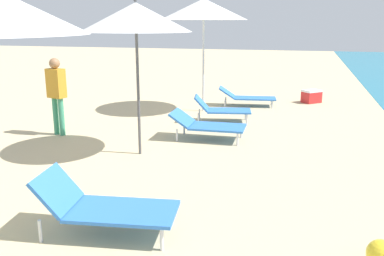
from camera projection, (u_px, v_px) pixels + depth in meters
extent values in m
cube|color=blue|center=(123.00, 211.00, 4.63)|extent=(1.25, 0.82, 0.04)
cube|color=blue|center=(57.00, 190.00, 4.67)|extent=(0.44, 0.71, 0.41)
cylinder|color=silver|center=(171.00, 215.00, 4.88)|extent=(0.04, 0.04, 0.26)
cylinder|color=silver|center=(162.00, 239.00, 4.33)|extent=(0.04, 0.04, 0.26)
cylinder|color=silver|center=(63.00, 208.00, 5.04)|extent=(0.04, 0.04, 0.26)
cylinder|color=silver|center=(40.00, 231.00, 4.49)|extent=(0.04, 0.04, 0.26)
cylinder|color=#4C4C51|center=(138.00, 95.00, 7.29)|extent=(0.05, 0.05, 2.14)
cone|color=white|center=(136.00, 17.00, 6.96)|extent=(1.88, 1.88, 0.48)
sphere|color=#4C4C51|center=(135.00, 0.00, 6.90)|extent=(0.06, 0.06, 0.06)
cube|color=blue|center=(218.00, 127.00, 8.35)|extent=(1.10, 0.71, 0.04)
cube|color=blue|center=(182.00, 118.00, 8.48)|extent=(0.43, 0.69, 0.29)
cylinder|color=silver|center=(241.00, 132.00, 8.56)|extent=(0.04, 0.04, 0.25)
cylinder|color=silver|center=(238.00, 139.00, 8.02)|extent=(0.04, 0.04, 0.25)
cylinder|color=silver|center=(184.00, 128.00, 8.84)|extent=(0.04, 0.04, 0.25)
cylinder|color=silver|center=(177.00, 135.00, 8.29)|extent=(0.04, 0.04, 0.25)
cylinder|color=silver|center=(203.00, 67.00, 10.88)|extent=(0.05, 0.05, 2.35)
cone|color=white|center=(204.00, 9.00, 10.53)|extent=(2.22, 2.22, 0.52)
cube|color=blue|center=(255.00, 98.00, 11.74)|extent=(1.22, 0.70, 0.04)
cube|color=blue|center=(227.00, 92.00, 11.80)|extent=(0.51, 0.61, 0.30)
cylinder|color=silver|center=(271.00, 101.00, 11.93)|extent=(0.04, 0.04, 0.20)
cylinder|color=silver|center=(272.00, 104.00, 11.49)|extent=(0.04, 0.04, 0.20)
cylinder|color=silver|center=(226.00, 100.00, 12.09)|extent=(0.04, 0.04, 0.20)
cylinder|color=silver|center=(225.00, 103.00, 11.65)|extent=(0.04, 0.04, 0.20)
cube|color=blue|center=(229.00, 111.00, 9.89)|extent=(1.11, 0.77, 0.04)
cube|color=blue|center=(201.00, 103.00, 9.89)|extent=(0.43, 0.64, 0.35)
cylinder|color=silver|center=(246.00, 115.00, 10.14)|extent=(0.04, 0.04, 0.24)
cylinder|color=silver|center=(247.00, 119.00, 9.66)|extent=(0.04, 0.04, 0.24)
cylinder|color=silver|center=(199.00, 114.00, 10.21)|extent=(0.04, 0.04, 0.24)
cylinder|color=silver|center=(198.00, 119.00, 9.74)|extent=(0.04, 0.04, 0.24)
cylinder|color=#3F9972|center=(56.00, 116.00, 8.76)|extent=(0.11, 0.11, 0.79)
cylinder|color=#3F9972|center=(62.00, 117.00, 8.68)|extent=(0.11, 0.11, 0.79)
cube|color=orange|center=(56.00, 83.00, 8.55)|extent=(0.40, 0.30, 0.59)
sphere|color=#9E704C|center=(54.00, 63.00, 8.45)|extent=(0.21, 0.21, 0.21)
sphere|color=yellow|center=(381.00, 254.00, 4.03)|extent=(0.28, 0.28, 0.28)
cube|color=red|center=(311.00, 97.00, 12.26)|extent=(0.61, 0.61, 0.32)
cube|color=white|center=(312.00, 91.00, 12.22)|extent=(0.62, 0.62, 0.06)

